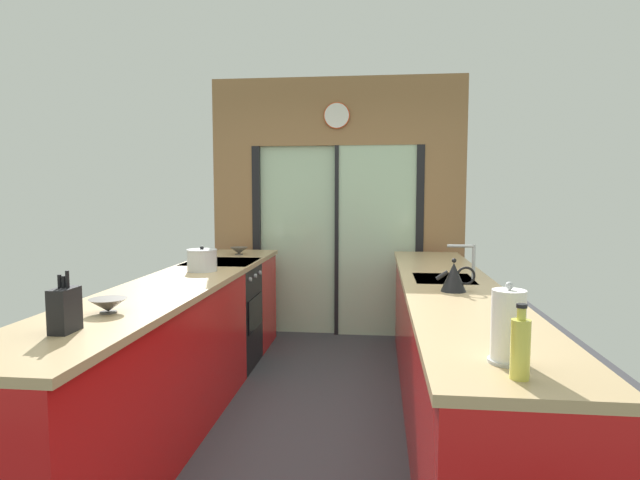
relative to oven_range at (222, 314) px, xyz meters
The scene contains 13 objects.
ground_plane 1.21m from the oven_range, 35.58° to the right, with size 5.04×7.60×0.02m, color #38383D.
back_wall_unit 1.81m from the oven_range, 51.68° to the left, with size 2.64×0.12×2.70m.
left_counter_run 1.12m from the oven_range, 90.08° to the right, with size 0.62×3.80×0.92m.
right_counter_run 2.05m from the oven_range, 27.56° to the right, with size 0.62×3.80×0.92m.
sink_faucet 2.18m from the oven_range, 19.62° to the right, with size 0.19×0.02×0.24m.
oven_range is the anchor object (origin of this frame).
mixing_bowl_near 2.02m from the oven_range, 89.46° to the right, with size 0.19×0.19×0.07m.
mixing_bowl_far 0.72m from the oven_range, 87.93° to the left, with size 0.17×0.17×0.07m.
knife_block 2.38m from the oven_range, 89.54° to the right, with size 0.08×0.14×0.27m.
stock_pot 0.78m from the oven_range, 88.09° to the right, with size 0.23×0.23×0.19m.
kettle 2.22m from the oven_range, 33.24° to the right, with size 0.24×0.15×0.20m.
soap_bottle 3.28m from the oven_range, 56.18° to the right, with size 0.06×0.06×0.24m.
paper_towel_roll 3.15m from the oven_range, 54.50° to the right, with size 0.14×0.14×0.29m.
Camera 1 is at (0.44, -3.13, 1.52)m, focal length 29.56 mm.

